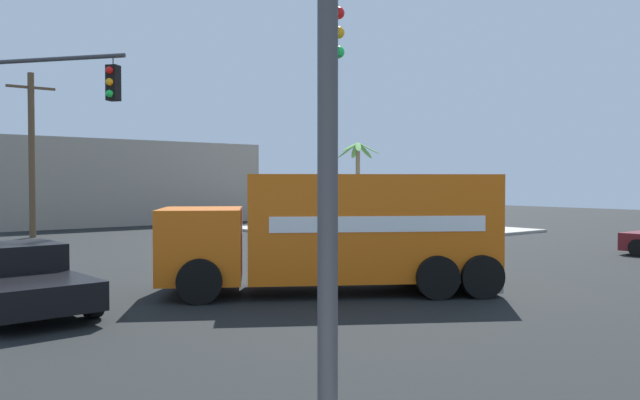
% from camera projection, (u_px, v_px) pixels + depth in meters
% --- Properties ---
extents(ground_plane, '(100.00, 100.00, 0.00)m').
position_uv_depth(ground_plane, '(370.00, 286.00, 16.28)').
color(ground_plane, black).
extents(sidewalk_corner_far, '(12.43, 12.43, 0.14)m').
position_uv_depth(sidewalk_corner_far, '(381.00, 229.00, 34.58)').
color(sidewalk_corner_far, '#9E998E').
rests_on(sidewalk_corner_far, ground).
extents(delivery_truck, '(8.05, 6.42, 2.85)m').
position_uv_depth(delivery_truck, '(341.00, 231.00, 15.38)').
color(delivery_truck, orange).
rests_on(delivery_truck, ground).
extents(traffic_light_primary, '(2.94, 3.57, 5.90)m').
position_uv_depth(traffic_light_primary, '(328.00, 68.00, 7.50)').
color(traffic_light_primary, '#38383D').
rests_on(traffic_light_primary, sidewalk_corner_near).
extents(traffic_light_secondary, '(2.69, 3.51, 6.30)m').
position_uv_depth(traffic_light_secondary, '(32.00, 130.00, 17.63)').
color(traffic_light_secondary, '#38383D').
rests_on(traffic_light_secondary, ground).
extents(pickup_black, '(2.47, 5.30, 1.38)m').
position_uv_depth(pickup_black, '(11.00, 276.00, 13.12)').
color(pickup_black, black).
rests_on(pickup_black, ground).
extents(vending_machine_red, '(1.17, 1.13, 1.85)m').
position_uv_depth(vending_machine_red, '(386.00, 214.00, 31.08)').
color(vending_machine_red, '#0F38B2').
rests_on(vending_machine_red, sidewalk_corner_far).
extents(vending_machine_blue, '(1.17, 1.15, 1.85)m').
position_uv_depth(vending_machine_blue, '(435.00, 213.00, 32.64)').
color(vending_machine_blue, red).
rests_on(vending_machine_blue, sidewalk_corner_far).
extents(palm_tree_far, '(2.71, 2.52, 4.91)m').
position_uv_depth(palm_tree_far, '(358.00, 168.00, 37.84)').
color(palm_tree_far, '#7A6647').
rests_on(palm_tree_far, sidewalk_corner_far).
extents(utility_pole, '(2.20, 0.30, 7.87)m').
position_uv_depth(utility_pole, '(32.00, 153.00, 30.25)').
color(utility_pole, brown).
rests_on(utility_pole, ground).
extents(building_backdrop, '(17.27, 6.00, 5.21)m').
position_uv_depth(building_backdrop, '(120.00, 183.00, 40.53)').
color(building_backdrop, gray).
rests_on(building_backdrop, ground).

